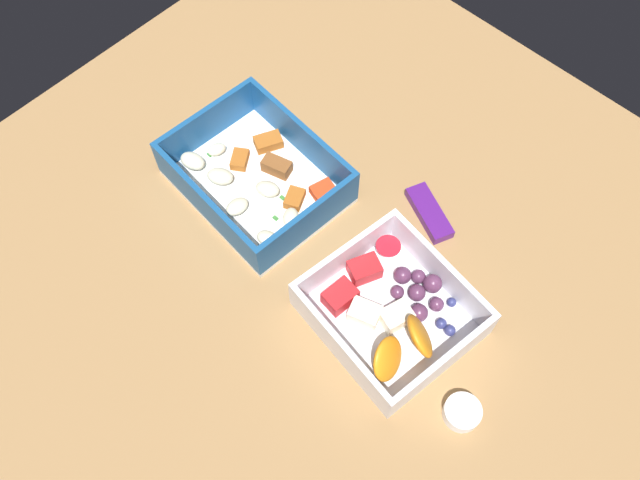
% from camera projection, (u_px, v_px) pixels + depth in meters
% --- Properties ---
extents(table_surface, '(0.80, 0.80, 0.02)m').
position_uv_depth(table_surface, '(319.00, 262.00, 0.72)').
color(table_surface, '#9E7547').
rests_on(table_surface, ground).
extents(pasta_container, '(0.19, 0.15, 0.05)m').
position_uv_depth(pasta_container, '(256.00, 178.00, 0.74)').
color(pasta_container, white).
rests_on(pasta_container, table_surface).
extents(fruit_bowl, '(0.17, 0.16, 0.05)m').
position_uv_depth(fruit_bowl, '(392.00, 311.00, 0.67)').
color(fruit_bowl, white).
rests_on(fruit_bowl, table_surface).
extents(candy_bar, '(0.07, 0.05, 0.01)m').
position_uv_depth(candy_bar, '(429.00, 213.00, 0.73)').
color(candy_bar, '#51197A').
rests_on(candy_bar, table_surface).
extents(paper_cup_liner, '(0.04, 0.04, 0.02)m').
position_uv_depth(paper_cup_liner, '(462.00, 412.00, 0.63)').
color(paper_cup_liner, white).
rests_on(paper_cup_liner, table_surface).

